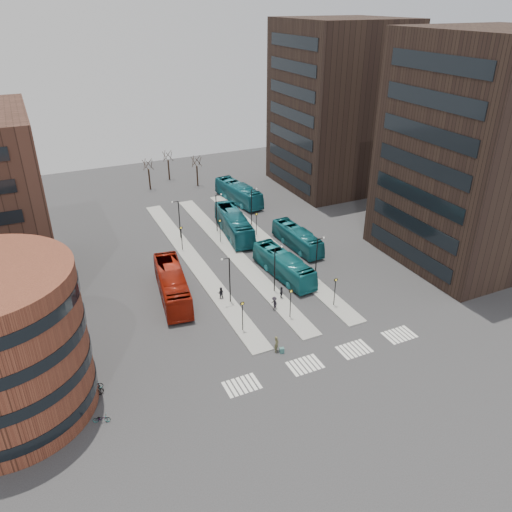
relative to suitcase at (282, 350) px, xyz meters
name	(u,v)px	position (x,y,z in m)	size (l,w,h in m)	color
ground	(335,387)	(2.22, -6.76, -0.30)	(160.00, 160.00, 0.00)	#2B2B2E
island_left	(194,261)	(-1.78, 23.24, -0.22)	(2.50, 45.00, 0.15)	gray
island_mid	(233,253)	(4.22, 23.24, -0.22)	(2.50, 45.00, 0.15)	gray
island_right	(270,245)	(10.22, 23.24, -0.22)	(2.50, 45.00, 0.15)	gray
suitcase	(282,350)	(0.00, 0.00, 0.00)	(0.47, 0.38, 0.59)	navy
red_bus	(172,284)	(-7.14, 15.42, 1.51)	(3.03, 12.95, 3.61)	maroon
teal_bus_a	(284,265)	(7.72, 14.27, 1.34)	(2.75, 11.74, 3.27)	#16686F
teal_bus_b	(234,224)	(6.86, 29.14, 1.54)	(3.08, 13.16, 3.67)	#135662
teal_bus_c	(297,238)	(13.59, 21.05, 1.22)	(2.54, 10.87, 3.03)	#155F69
teal_bus_d	(238,193)	(13.03, 41.72, 1.45)	(2.93, 12.51, 3.49)	#16606E
traveller	(277,344)	(-0.40, 0.45, 0.64)	(0.68, 0.45, 1.87)	brown
commuter_a	(221,293)	(-1.91, 12.51, 0.52)	(0.79, 0.62, 1.63)	black
commuter_b	(281,293)	(4.87, 9.39, 0.53)	(0.97, 0.40, 1.66)	black
commuter_c	(274,303)	(3.01, 7.70, 0.54)	(1.08, 0.62, 1.68)	black
bicycle_near	(101,419)	(-18.78, -1.83, 0.11)	(0.53, 1.53, 0.80)	gray
bicycle_mid	(95,393)	(-18.78, 1.57, 0.22)	(0.49, 1.72, 1.03)	gray
bicycle_far	(93,386)	(-18.78, 2.69, 0.18)	(0.64, 1.82, 0.96)	gray
crosswalk_stripes	(328,358)	(3.97, -2.76, -0.29)	(22.35, 2.40, 0.01)	silver
tower_near	(482,152)	(34.20, 9.24, 14.70)	(20.12, 20.00, 30.00)	#2D2019
tower_far	(338,106)	(34.20, 43.24, 14.70)	(20.12, 20.00, 30.00)	#2D2019
sign_poles	(251,260)	(3.82, 16.24, 2.11)	(12.45, 22.12, 3.65)	black
lamp_posts	(242,235)	(4.86, 21.24, 3.28)	(14.04, 20.24, 6.12)	black
bare_trees	(172,171)	(4.89, 55.91, 2.43)	(10.97, 8.14, 5.90)	black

